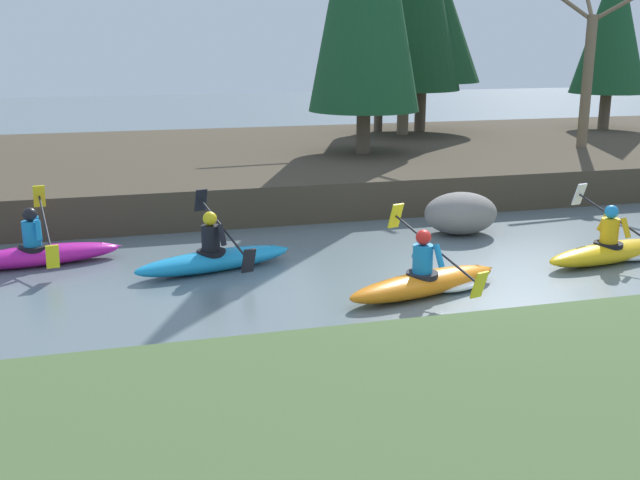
{
  "coord_description": "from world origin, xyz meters",
  "views": [
    {
      "loc": [
        -4.96,
        -9.88,
        3.67
      ],
      "look_at": [
        -1.84,
        1.41,
        0.55
      ],
      "focal_mm": 42.0,
      "sensor_mm": 36.0,
      "label": 1
    }
  ],
  "objects_px": {
    "kayaker_lead": "(614,250)",
    "kayaker_far_back": "(38,253)",
    "kayaker_trailing": "(216,257)",
    "boulder_midstream": "(461,213)",
    "kayaker_middle": "(430,280)"
  },
  "relations": [
    {
      "from": "kayaker_trailing",
      "to": "boulder_midstream",
      "type": "bearing_deg",
      "value": -2.0
    },
    {
      "from": "kayaker_trailing",
      "to": "kayaker_far_back",
      "type": "height_order",
      "value": "same"
    },
    {
      "from": "kayaker_far_back",
      "to": "boulder_midstream",
      "type": "relative_size",
      "value": 1.92
    },
    {
      "from": "kayaker_far_back",
      "to": "kayaker_middle",
      "type": "bearing_deg",
      "value": -36.97
    },
    {
      "from": "kayaker_middle",
      "to": "boulder_midstream",
      "type": "height_order",
      "value": "kayaker_middle"
    },
    {
      "from": "kayaker_lead",
      "to": "boulder_midstream",
      "type": "height_order",
      "value": "kayaker_lead"
    },
    {
      "from": "kayaker_lead",
      "to": "boulder_midstream",
      "type": "distance_m",
      "value": 3.0
    },
    {
      "from": "kayaker_lead",
      "to": "kayaker_trailing",
      "type": "bearing_deg",
      "value": 156.89
    },
    {
      "from": "kayaker_trailing",
      "to": "kayaker_lead",
      "type": "bearing_deg",
      "value": -26.1
    },
    {
      "from": "kayaker_lead",
      "to": "kayaker_trailing",
      "type": "height_order",
      "value": "same"
    },
    {
      "from": "kayaker_lead",
      "to": "boulder_midstream",
      "type": "relative_size",
      "value": 1.92
    },
    {
      "from": "kayaker_trailing",
      "to": "kayaker_far_back",
      "type": "xyz_separation_m",
      "value": [
        -2.84,
        1.09,
        0.0
      ]
    },
    {
      "from": "kayaker_lead",
      "to": "kayaker_far_back",
      "type": "distance_m",
      "value": 9.82
    },
    {
      "from": "kayaker_middle",
      "to": "kayaker_trailing",
      "type": "relative_size",
      "value": 1.0
    },
    {
      "from": "kayaker_middle",
      "to": "boulder_midstream",
      "type": "bearing_deg",
      "value": 40.39
    }
  ]
}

